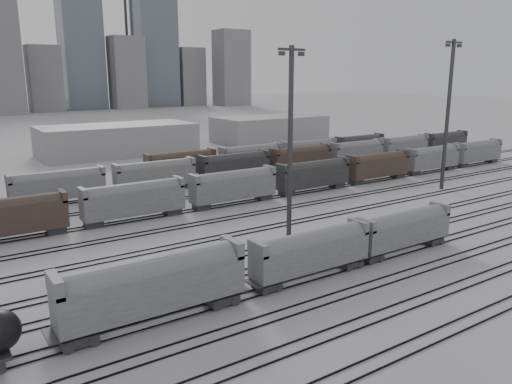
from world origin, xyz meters
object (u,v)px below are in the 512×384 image
hopper_car_b (311,250)px  hopper_car_a (153,283)px  hopper_car_c (404,228)px  light_mast_c (290,141)px

hopper_car_b → hopper_car_a: bearing=-180.0°
hopper_car_c → light_mast_c: size_ratio=0.57×
hopper_car_a → light_mast_c: 26.99m
hopper_car_a → hopper_car_b: bearing=0.0°
hopper_car_c → light_mast_c: light_mast_c is taller
hopper_car_b → hopper_car_c: (14.38, 0.00, -0.06)m
hopper_car_a → light_mast_c: light_mast_c is taller
hopper_car_a → hopper_car_c: 31.72m
hopper_car_b → light_mast_c: (5.53, 10.98, 9.74)m
hopper_car_a → hopper_car_b: 17.34m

